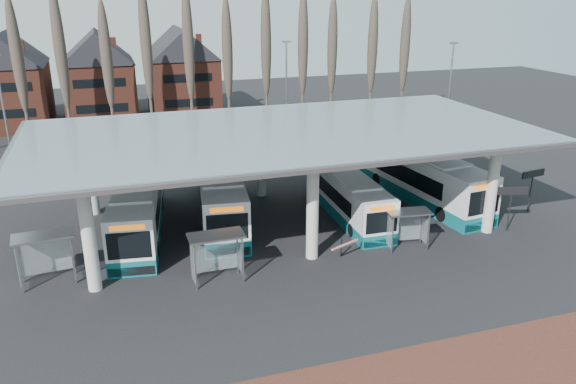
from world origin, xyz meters
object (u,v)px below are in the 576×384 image
object	(u,v)px
bus_0	(138,208)
shelter_1	(216,246)
bus_2	(347,196)
bus_3	(420,177)
shelter_0	(44,247)
bus_1	(220,194)
shelter_2	(407,221)

from	to	relation	value
bus_0	shelter_1	bearing A→B (deg)	-57.98
bus_2	shelter_1	distance (m)	12.09
bus_0	bus_2	world-z (taller)	bus_0
bus_2	bus_3	distance (m)	6.53
shelter_0	shelter_1	xyz separation A→B (m)	(8.58, -2.56, -0.06)
bus_0	bus_1	distance (m)	5.52
shelter_2	bus_0	bearing A→B (deg)	162.19
bus_0	shelter_2	bearing A→B (deg)	-17.98
bus_3	shelter_1	bearing A→B (deg)	-161.59
bus_0	shelter_2	world-z (taller)	bus_0
bus_3	shelter_2	world-z (taller)	bus_3
bus_2	shelter_2	distance (m)	6.00
bus_1	bus_2	bearing A→B (deg)	-8.32
bus_0	shelter_2	distance (m)	16.78
bus_1	shelter_0	size ratio (longest dim) A/B	4.17
shelter_1	shelter_2	bearing A→B (deg)	1.53
bus_1	shelter_0	distance (m)	12.22
bus_2	bus_3	world-z (taller)	bus_3
shelter_1	shelter_0	bearing A→B (deg)	162.65
bus_2	shelter_2	world-z (taller)	bus_2
shelter_1	bus_2	bearing A→B (deg)	30.72
bus_2	shelter_2	size ratio (longest dim) A/B	3.97
shelter_0	shelter_2	world-z (taller)	shelter_0
bus_0	shelter_1	size ratio (longest dim) A/B	4.30
bus_1	bus_2	world-z (taller)	bus_1
bus_3	shelter_2	bearing A→B (deg)	-131.60
shelter_2	bus_3	bearing A→B (deg)	62.74
bus_3	shelter_2	xyz separation A→B (m)	(-5.10, -7.15, 0.04)
shelter_1	bus_0	bearing A→B (deg)	113.20
bus_0	bus_3	bearing A→B (deg)	7.45
bus_3	shelter_1	xyz separation A→B (m)	(-16.70, -7.61, 0.26)
bus_2	shelter_0	world-z (taller)	bus_2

